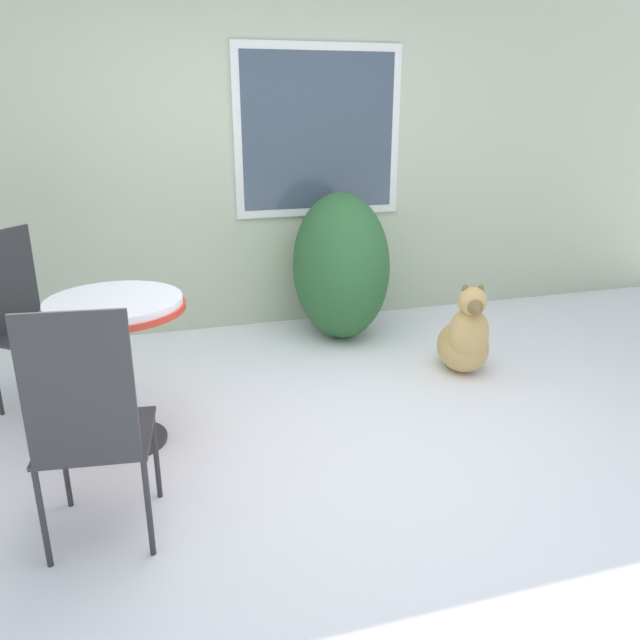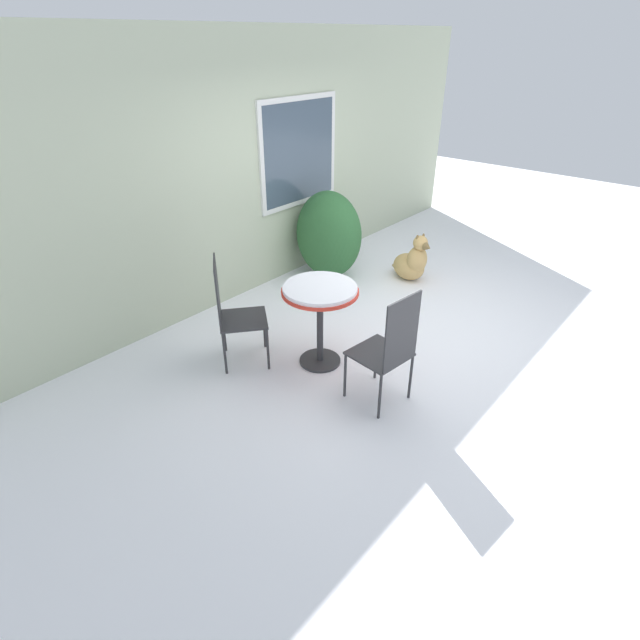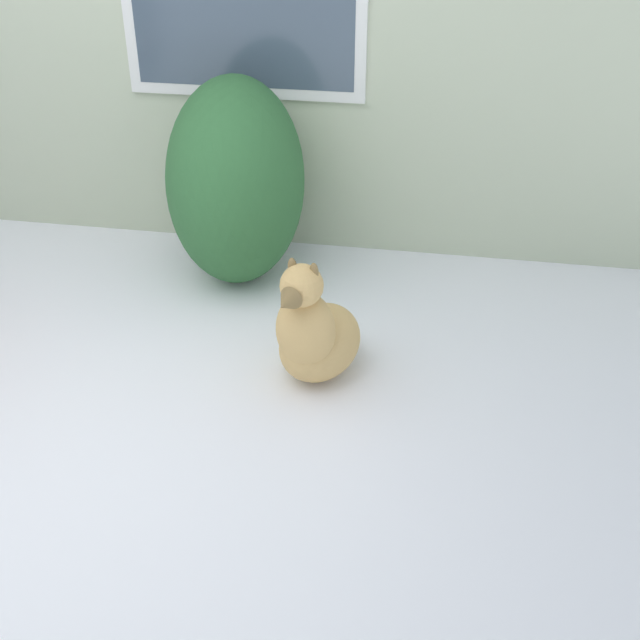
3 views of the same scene
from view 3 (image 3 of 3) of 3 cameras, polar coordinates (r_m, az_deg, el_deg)
name	(u,v)px [view 3 (image 3 of 3)]	position (r m, az deg, el deg)	size (l,w,h in m)	color
ground_plane	(8,470)	(3.41, -21.29, -9.88)	(16.00, 16.00, 0.00)	white
shrub_left	(236,182)	(4.29, -5.97, 9.73)	(0.71, 0.89, 1.11)	#2D6033
dog	(315,334)	(3.54, -0.38, -1.02)	(0.46, 0.65, 0.65)	tan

